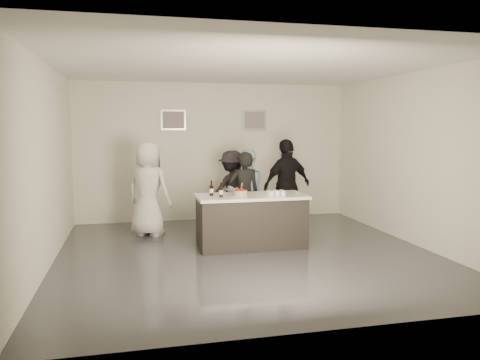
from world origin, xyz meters
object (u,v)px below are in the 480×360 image
Objects in this scene: beer_bottle_b at (221,189)px; person_guest_right at (287,185)px; bar_counter at (251,221)px; person_main_black at (244,195)px; person_guest_back at (232,190)px; person_guest_left at (148,189)px; beer_bottle_a at (211,188)px; person_main_blue at (246,192)px; cake at (240,193)px.

person_guest_right reaches higher than beer_bottle_b.
person_guest_right is at bearing 46.20° from bar_counter.
person_main_black reaches higher than bar_counter.
person_guest_right is (0.99, 1.03, 0.46)m from bar_counter.
bar_counter is 1.18× the size of person_guest_back.
person_guest_left reaches higher than person_guest_back.
bar_counter is at bearing -5.72° from beer_bottle_a.
person_main_blue is (0.82, 0.89, -0.22)m from beer_bottle_a.
person_main_blue is 0.58m from person_guest_back.
person_main_blue is at bearing 81.21° from bar_counter.
person_guest_back is (-0.01, 1.51, 0.34)m from bar_counter.
person_guest_left is (-1.13, 1.41, -0.14)m from beer_bottle_b.
person_main_black is at bearing 86.34° from bar_counter.
cake reaches higher than bar_counter.
cake is at bearing 173.37° from person_guest_left.
person_guest_left is 1.69m from person_guest_back.
bar_counter is 8.00× the size of cake.
person_main_blue reaches higher than person_main_black.
beer_bottle_a is 1.93m from person_guest_right.
person_guest_right is (1.54, 1.18, -0.12)m from beer_bottle_b.
beer_bottle_b is (-0.55, -0.14, 0.58)m from bar_counter.
cake is 0.13× the size of person_guest_left.
person_guest_left reaches higher than person_main_blue.
bar_counter is at bearing 72.71° from person_main_blue.
cake is at bearing -179.02° from bar_counter.
cake is 1.03m from person_main_blue.
person_guest_right is 1.15× the size of person_guest_back.
cake is 0.15× the size of person_main_black.
person_guest_left is at bearing 128.62° from beer_bottle_b.
person_main_blue reaches higher than cake.
cake is at bearing 23.28° from person_guest_right.
beer_bottle_a is 0.16× the size of person_main_black.
beer_bottle_a is at bearing 50.48° from person_guest_back.
person_main_blue is at bearing 47.22° from beer_bottle_a.
person_guest_left is 0.98× the size of person_guest_right.
person_guest_back is at bearing -137.81° from person_guest_left.
person_guest_right reaches higher than cake.
person_main_blue is at bearing -113.38° from person_main_black.
cake is 0.50m from beer_bottle_a.
bar_counter is 1.16× the size of person_main_black.
beer_bottle_a is 0.16× the size of person_guest_back.
person_main_black is at bearing 71.70° from cake.
beer_bottle_b is at bearing 19.46° from person_guest_right.
beer_bottle_b is at bearing -165.24° from bar_counter.
bar_counter is 1.02× the size of person_guest_right.
beer_bottle_a is at bearing 171.65° from cake.
bar_counter is 1.04× the size of person_guest_left.
beer_bottle_a is at bearing 163.80° from person_guest_left.
person_main_blue is 0.90× the size of person_guest_right.
person_guest_right is (1.18, 1.04, -0.03)m from cake.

